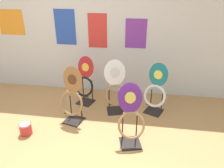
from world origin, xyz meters
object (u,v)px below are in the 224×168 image
toilet_seat_display_crimson_swirl (85,83)px  paint_can (26,128)px  toilet_seat_display_woodgrain (72,97)px  toilet_seat_display_white_plain (115,87)px  toilet_seat_display_teal_sax (156,91)px  toilet_seat_display_purple_note (131,116)px

toilet_seat_display_crimson_swirl → paint_can: 1.25m
toilet_seat_display_woodgrain → toilet_seat_display_white_plain: 0.74m
toilet_seat_display_woodgrain → toilet_seat_display_teal_sax: toilet_seat_display_woodgrain is taller
toilet_seat_display_woodgrain → toilet_seat_display_crimson_swirl: bearing=86.6°
toilet_seat_display_purple_note → paint_can: bearing=-177.9°
toilet_seat_display_woodgrain → toilet_seat_display_white_plain: (0.61, 0.42, 0.01)m
toilet_seat_display_purple_note → paint_can: (-1.52, -0.06, -0.33)m
paint_can → toilet_seat_display_purple_note: bearing=2.1°
toilet_seat_display_white_plain → toilet_seat_display_crimson_swirl: (-0.57, 0.18, -0.05)m
toilet_seat_display_white_plain → toilet_seat_display_teal_sax: size_ratio=1.03×
toilet_seat_display_teal_sax → paint_can: toilet_seat_display_teal_sax is taller
toilet_seat_display_purple_note → toilet_seat_display_crimson_swirl: bearing=132.3°
toilet_seat_display_woodgrain → paint_can: toilet_seat_display_woodgrain is taller
toilet_seat_display_woodgrain → toilet_seat_display_crimson_swirl: size_ratio=1.05×
toilet_seat_display_purple_note → toilet_seat_display_white_plain: 0.85m
toilet_seat_display_teal_sax → paint_can: (-1.87, -0.90, -0.30)m
toilet_seat_display_woodgrain → toilet_seat_display_white_plain: size_ratio=1.03×
toilet_seat_display_purple_note → toilet_seat_display_white_plain: toilet_seat_display_white_plain is taller
paint_can → toilet_seat_display_crimson_swirl: bearing=58.6°
toilet_seat_display_white_plain → toilet_seat_display_teal_sax: toilet_seat_display_white_plain is taller
paint_can → toilet_seat_display_white_plain: bearing=35.2°
paint_can → toilet_seat_display_woodgrain: bearing=35.8°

